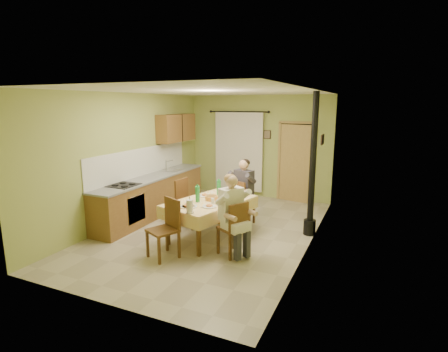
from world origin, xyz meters
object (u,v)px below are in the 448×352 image
at_px(dining_table, 210,219).
at_px(chair_left, 189,213).
at_px(chair_far, 242,210).
at_px(man_far, 243,184).
at_px(chair_right, 233,239).
at_px(chair_near, 164,241).
at_px(man_right, 232,206).
at_px(stove_flue, 312,185).

relative_size(dining_table, chair_left, 1.95).
xyz_separation_m(dining_table, chair_left, (-0.72, 0.45, -0.09)).
relative_size(chair_far, man_far, 0.70).
distance_m(dining_table, chair_right, 0.88).
xyz_separation_m(dining_table, chair_right, (0.69, -0.53, -0.09)).
height_order(chair_left, man_far, man_far).
bearing_deg(chair_right, chair_far, 44.88).
distance_m(chair_near, chair_right, 1.17).
bearing_deg(chair_left, man_far, 127.34).
relative_size(chair_far, man_right, 0.70).
bearing_deg(dining_table, chair_far, 91.22).
height_order(chair_near, man_right, man_right).
xyz_separation_m(chair_right, man_far, (-0.43, 1.60, 0.59)).
bearing_deg(chair_right, chair_left, 84.85).
distance_m(chair_near, stove_flue, 3.02).
height_order(chair_near, chair_right, chair_near).
relative_size(chair_right, man_right, 0.69).
height_order(chair_near, stove_flue, stove_flue).
bearing_deg(chair_left, stove_flue, 107.44).
relative_size(chair_right, stove_flue, 0.34).
relative_size(chair_near, man_right, 0.73).
bearing_deg(chair_near, man_right, -125.65).
relative_size(chair_near, man_far, 0.73).
bearing_deg(chair_left, man_right, 60.17).
distance_m(chair_right, man_far, 1.76).
height_order(dining_table, chair_left, chair_left).
distance_m(man_far, man_right, 1.65).
bearing_deg(man_right, stove_flue, -5.03).
bearing_deg(chair_far, chair_right, -56.19).
distance_m(chair_right, man_right, 0.59).
bearing_deg(stove_flue, chair_near, -134.72).
height_order(man_far, man_right, same).
bearing_deg(chair_left, dining_table, 62.91).
bearing_deg(dining_table, man_right, -22.61).
bearing_deg(stove_flue, man_far, 176.80).
xyz_separation_m(man_right, stove_flue, (1.05, 1.51, 0.15)).
bearing_deg(man_right, dining_table, 82.09).
bearing_deg(chair_near, chair_far, -80.26).
bearing_deg(chair_right, chair_near, 148.27).
relative_size(man_far, man_right, 1.00).
xyz_separation_m(chair_right, man_right, (-0.01, 0.01, 0.59)).
distance_m(man_far, stove_flue, 1.47).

